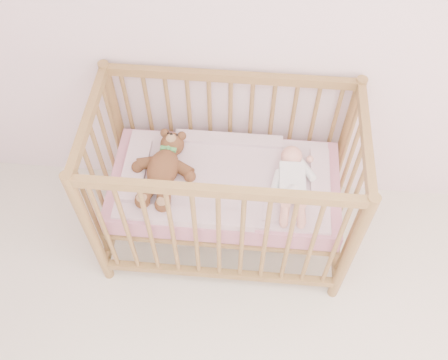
# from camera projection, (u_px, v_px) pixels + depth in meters

# --- Properties ---
(wall_back) EXTENTS (4.00, 0.02, 2.70)m
(wall_back) POSITION_uv_depth(u_px,v_px,m) (318.00, 8.00, 2.21)
(wall_back) COLOR white
(wall_back) RESTS_ON floor
(crib) EXTENTS (1.36, 0.76, 1.00)m
(crib) POSITION_uv_depth(u_px,v_px,m) (225.00, 185.00, 2.69)
(crib) COLOR olive
(crib) RESTS_ON floor
(mattress) EXTENTS (1.22, 0.62, 0.13)m
(mattress) POSITION_uv_depth(u_px,v_px,m) (225.00, 187.00, 2.70)
(mattress) COLOR #CA7E93
(mattress) RESTS_ON crib
(blanket) EXTENTS (1.10, 0.58, 0.06)m
(blanket) POSITION_uv_depth(u_px,v_px,m) (225.00, 179.00, 2.64)
(blanket) COLOR pink
(blanket) RESTS_ON mattress
(baby) EXTENTS (0.26, 0.51, 0.12)m
(baby) POSITION_uv_depth(u_px,v_px,m) (292.00, 178.00, 2.55)
(baby) COLOR white
(baby) RESTS_ON blanket
(teddy_bear) EXTENTS (0.42, 0.55, 0.14)m
(teddy_bear) POSITION_uv_depth(u_px,v_px,m) (163.00, 168.00, 2.58)
(teddy_bear) COLOR brown
(teddy_bear) RESTS_ON blanket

